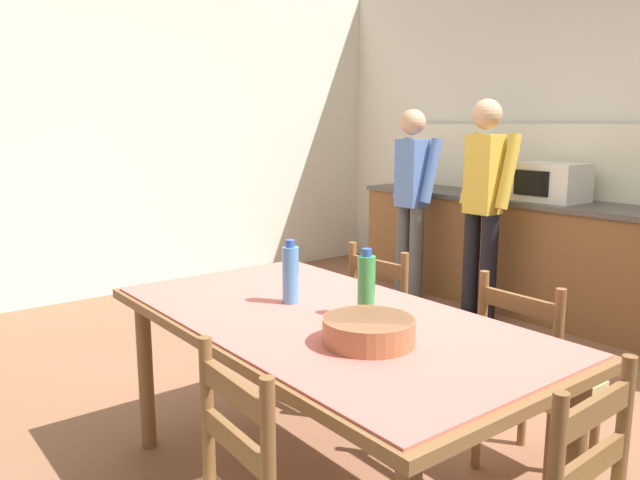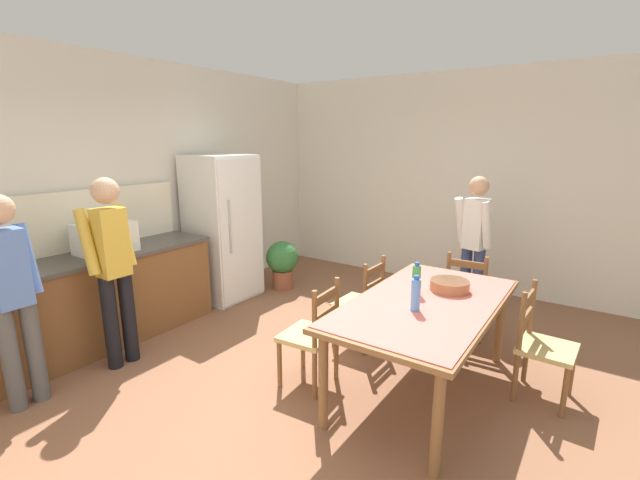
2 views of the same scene
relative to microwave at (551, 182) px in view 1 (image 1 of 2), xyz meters
The scene contains 13 objects.
ground_plane 2.50m from the microwave, 78.02° to the right, with size 8.32×8.32×0.00m, color brown.
wall_left 3.58m from the microwave, 141.66° to the right, with size 0.12×5.20×2.90m, color silver.
kitchen_counter 0.72m from the microwave, behind, with size 2.86×0.66×0.92m.
counter_splashback 0.53m from the microwave, 138.82° to the left, with size 2.82×0.03×0.60m, color #EFE8CB.
microwave is the anchor object (origin of this frame).
dining_table 3.11m from the microwave, 73.21° to the right, with size 1.90×1.03×0.78m.
bottle_near_centre 3.04m from the microwave, 77.50° to the right, with size 0.07×0.07×0.27m.
bottle_off_centre 3.00m from the microwave, 70.78° to the right, with size 0.07×0.07×0.27m.
serving_bowl 3.28m from the microwave, 68.02° to the right, with size 0.32×0.32×0.09m.
chair_side_far_right 2.60m from the microwave, 58.63° to the right, with size 0.43×0.41×0.91m.
chair_side_far_left 2.30m from the microwave, 77.83° to the right, with size 0.45×0.43×0.91m.
person_at_sink 1.14m from the microwave, 153.80° to the right, with size 0.41×0.29×1.65m.
person_at_counter 0.58m from the microwave, 114.75° to the right, with size 0.43×0.30×1.71m.
Camera 1 is at (2.27, -2.21, 1.53)m, focal length 35.00 mm.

